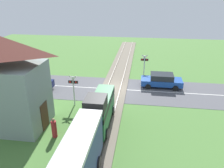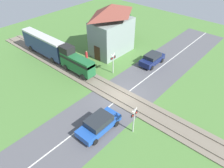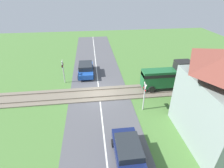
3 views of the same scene
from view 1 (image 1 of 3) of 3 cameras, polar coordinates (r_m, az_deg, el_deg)
The scene contains 10 objects.
ground_plane at distance 23.71m, azimuth 0.48°, elevation -1.37°, with size 60.00×60.00×0.00m, color #4C7A38.
road_surface at distance 23.71m, azimuth 0.48°, elevation -1.35°, with size 48.00×6.40×0.02m.
track_bed at distance 23.69m, azimuth 0.48°, elevation -1.22°, with size 2.80×48.00×0.24m.
train at distance 12.69m, azimuth -6.94°, elevation -15.49°, with size 1.58×14.02×3.18m.
car_near_crossing at distance 24.67m, azimuth 12.81°, elevation 1.01°, with size 4.45×2.05×1.51m.
car_far_side at distance 24.65m, azimuth -19.88°, elevation 0.21°, with size 4.03×1.91×1.54m.
crossing_signal_west_approach at distance 26.63m, azimuth 8.45°, elevation 5.43°, with size 0.90×0.18×2.91m.
crossing_signal_east_approach at distance 20.05m, azimuth -10.04°, elevation -0.57°, with size 0.90×0.18×2.91m.
station_building at distance 18.03m, azimuth -27.14°, elevation 0.13°, with size 6.73×4.06×7.24m.
pedestrian_by_station at distance 16.51m, azimuth -14.89°, elevation -11.16°, with size 0.38×0.38×1.52m.
Camera 1 is at (-2.86, 21.45, 9.70)m, focal length 35.00 mm.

